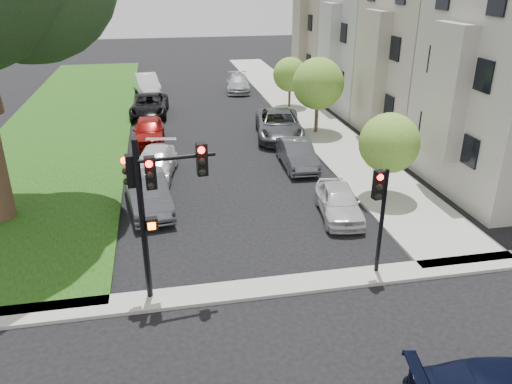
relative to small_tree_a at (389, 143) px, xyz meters
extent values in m
plane|color=black|center=(-6.20, -7.73, -2.53)|extent=(140.00, 140.00, 0.00)
cube|color=#18370A|center=(-15.20, 16.27, -2.47)|extent=(8.00, 44.00, 0.12)
cube|color=#A6A5A3|center=(0.55, 16.27, -2.47)|extent=(3.50, 44.00, 0.12)
cube|color=#A6A5A3|center=(-6.20, -5.73, -2.47)|extent=(60.00, 1.00, 0.12)
cube|color=gray|center=(2.45, 0.27, 1.97)|extent=(0.70, 2.20, 5.50)
cube|color=black|center=(2.75, 0.27, 2.97)|extent=(0.08, 3.60, 6.00)
cube|color=gray|center=(6.30, 7.77, 2.47)|extent=(7.00, 7.40, 10.00)
cube|color=gray|center=(2.45, 7.77, 1.97)|extent=(0.70, 2.20, 5.50)
cube|color=black|center=(2.75, 7.77, 2.97)|extent=(0.08, 3.60, 6.00)
cube|color=#BABABA|center=(6.30, 15.27, 2.47)|extent=(7.00, 7.40, 10.00)
cube|color=#BABABA|center=(2.45, 15.27, 1.97)|extent=(0.70, 2.20, 5.50)
cube|color=black|center=(2.75, 15.27, 2.97)|extent=(0.08, 3.60, 6.00)
cube|color=#A0927E|center=(6.30, 22.77, 2.47)|extent=(7.00, 7.40, 10.00)
cube|color=#A0927E|center=(2.45, 22.77, 1.97)|extent=(0.70, 2.20, 5.50)
cube|color=black|center=(2.75, 22.77, 2.97)|extent=(0.08, 3.60, 6.00)
cylinder|color=#38251A|center=(0.00, 0.00, -1.62)|extent=(0.18, 0.18, 1.81)
sphere|color=olive|center=(0.00, 0.00, 0.01)|extent=(2.53, 2.53, 2.53)
cylinder|color=#38251A|center=(0.00, 9.83, -1.44)|extent=(0.22, 0.22, 2.18)
sphere|color=olive|center=(0.00, 9.83, 0.53)|extent=(3.05, 3.05, 3.05)
cylinder|color=#38251A|center=(0.00, 16.29, -1.66)|extent=(0.17, 0.17, 1.73)
sphere|color=olive|center=(0.00, 16.29, -0.10)|extent=(2.42, 2.42, 2.42)
cylinder|color=black|center=(-10.00, -5.53, -0.01)|extent=(0.19, 0.19, 5.03)
cylinder|color=black|center=(-8.94, -5.53, 1.93)|extent=(2.13, 0.34, 0.12)
cube|color=black|center=(-9.66, -5.53, 1.54)|extent=(0.32, 0.28, 0.92)
cube|color=black|center=(-8.26, -5.53, 1.83)|extent=(0.32, 0.28, 0.92)
cube|color=black|center=(-10.19, -5.28, 1.54)|extent=(0.28, 0.32, 0.92)
sphere|color=#FF0C05|center=(-9.66, -5.67, 1.85)|extent=(0.19, 0.19, 0.19)
sphere|color=black|center=(-9.66, -5.67, 1.23)|extent=(0.19, 0.19, 0.19)
cube|color=black|center=(-9.76, -5.53, -0.01)|extent=(0.36, 0.28, 0.37)
cube|color=#FF5905|center=(-9.76, -5.66, -0.01)|extent=(0.21, 0.03, 0.21)
cylinder|color=black|center=(-2.74, -5.53, -0.70)|extent=(0.16, 0.16, 3.65)
cube|color=black|center=(-2.98, -5.53, 0.64)|extent=(0.34, 0.31, 0.91)
sphere|color=#FF0C05|center=(-2.98, -5.67, 0.95)|extent=(0.19, 0.19, 0.19)
imported|color=silver|center=(-2.53, -1.28, -1.88)|extent=(2.05, 3.97, 1.29)
imported|color=#3F4247|center=(-2.67, 4.51, -1.85)|extent=(1.55, 4.12, 1.34)
imported|color=#3F4247|center=(-2.40, 9.54, -1.74)|extent=(3.44, 6.00, 1.57)
imported|color=#999BA0|center=(-2.75, 22.60, -1.86)|extent=(2.47, 4.81, 1.34)
imported|color=#3F4247|center=(-10.04, 0.85, -1.79)|extent=(2.13, 4.62, 1.47)
imported|color=silver|center=(-9.71, 4.57, -1.87)|extent=(2.59, 4.75, 1.30)
imported|color=maroon|center=(-10.00, 9.91, -1.80)|extent=(1.81, 4.32, 1.46)
imported|color=black|center=(-9.97, 16.11, -1.81)|extent=(2.77, 5.33, 1.43)
imported|color=silver|center=(-10.17, 23.25, -1.74)|extent=(2.34, 4.95, 1.57)
camera|label=1|loc=(-9.28, -18.40, 6.48)|focal=35.00mm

